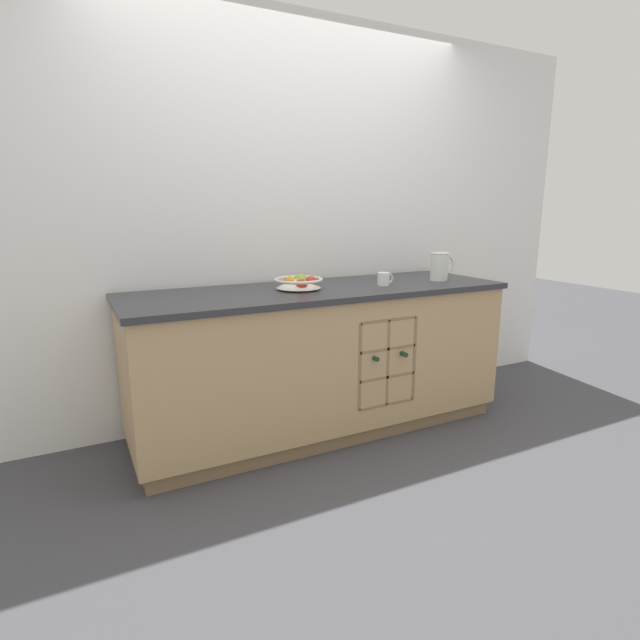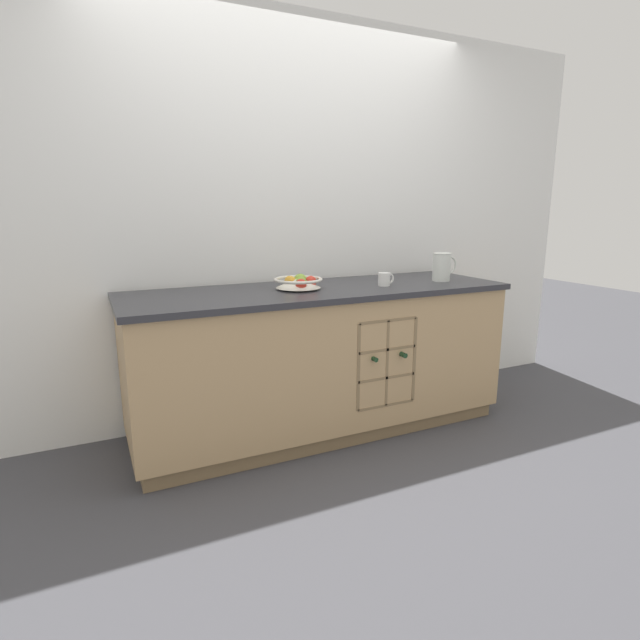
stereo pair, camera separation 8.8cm
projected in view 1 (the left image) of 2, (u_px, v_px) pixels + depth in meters
ground_plane at (320, 427)px, 3.18m from camera, size 14.00×14.00×0.00m
back_wall at (291, 222)px, 3.27m from camera, size 4.68×0.06×2.55m
kitchen_island at (320, 359)px, 3.08m from camera, size 2.32×0.76×0.90m
fruit_bowl at (299, 282)px, 2.92m from camera, size 0.29×0.29×0.09m
white_pitcher at (440, 266)px, 3.27m from camera, size 0.18×0.12×0.18m
ceramic_mug at (384, 279)px, 3.07m from camera, size 0.11×0.07×0.08m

